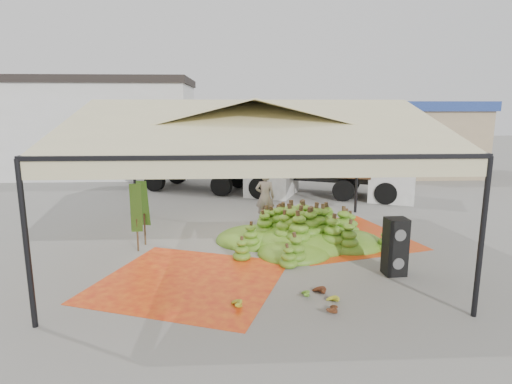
{
  "coord_description": "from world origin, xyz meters",
  "views": [
    {
      "loc": [
        -0.42,
        -11.16,
        3.84
      ],
      "look_at": [
        0.2,
        1.5,
        1.3
      ],
      "focal_mm": 30.0,
      "sensor_mm": 36.0,
      "label": 1
    }
  ],
  "objects_px": {
    "banana_heap": "(303,225)",
    "truck_right": "(341,164)",
    "speaker_stack": "(395,247)",
    "vendor": "(265,197)",
    "truck_left": "(224,159)"
  },
  "relations": [
    {
      "from": "banana_heap",
      "to": "truck_right",
      "type": "relative_size",
      "value": 0.72
    },
    {
      "from": "speaker_stack",
      "to": "vendor",
      "type": "relative_size",
      "value": 0.77
    },
    {
      "from": "banana_heap",
      "to": "vendor",
      "type": "height_order",
      "value": "vendor"
    },
    {
      "from": "vendor",
      "to": "truck_right",
      "type": "xyz_separation_m",
      "value": [
        3.59,
        4.18,
        0.52
      ]
    },
    {
      "from": "speaker_stack",
      "to": "truck_left",
      "type": "distance_m",
      "value": 11.05
    },
    {
      "from": "truck_left",
      "to": "truck_right",
      "type": "bearing_deg",
      "value": 6.82
    },
    {
      "from": "speaker_stack",
      "to": "truck_right",
      "type": "distance_m",
      "value": 8.94
    },
    {
      "from": "banana_heap",
      "to": "vendor",
      "type": "bearing_deg",
      "value": 111.81
    },
    {
      "from": "truck_left",
      "to": "truck_right",
      "type": "height_order",
      "value": "truck_left"
    },
    {
      "from": "speaker_stack",
      "to": "truck_left",
      "type": "bearing_deg",
      "value": 108.44
    },
    {
      "from": "vendor",
      "to": "truck_left",
      "type": "xyz_separation_m",
      "value": [
        -1.47,
        5.52,
        0.6
      ]
    },
    {
      "from": "banana_heap",
      "to": "vendor",
      "type": "xyz_separation_m",
      "value": [
        -0.92,
        2.29,
        0.34
      ]
    },
    {
      "from": "truck_right",
      "to": "banana_heap",
      "type": "bearing_deg",
      "value": -89.89
    },
    {
      "from": "speaker_stack",
      "to": "vendor",
      "type": "xyz_separation_m",
      "value": [
        -2.68,
        4.68,
        0.21
      ]
    },
    {
      "from": "vendor",
      "to": "truck_right",
      "type": "bearing_deg",
      "value": -124.76
    }
  ]
}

